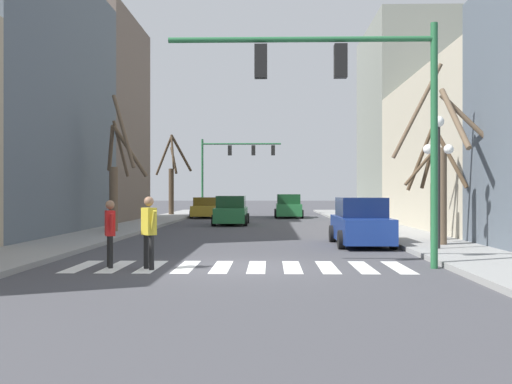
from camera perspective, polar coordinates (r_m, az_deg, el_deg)
name	(u,v)px	position (r m, az deg, el deg)	size (l,w,h in m)	color
ground_plane	(239,268)	(15.24, -1.65, -7.23)	(240.00, 240.00, 0.00)	#424247
sidewalk_right	(499,266)	(16.25, 22.14, -6.51)	(2.74, 90.00, 0.15)	gray
building_row_left	(22,111)	(30.47, -21.39, 7.22)	(6.00, 34.04, 13.10)	tan
building_row_right	(465,128)	(32.91, 19.31, 5.76)	(6.00, 40.05, 13.84)	#515B66
crosswalk_stripes	(239,267)	(15.39, -1.62, -7.14)	(8.55, 2.60, 0.01)	white
traffic_signal_near	(356,90)	(15.44, 9.49, 9.54)	(6.77, 0.28, 6.16)	#236038
traffic_signal_far	(231,159)	(50.34, -2.36, 3.19)	(6.70, 0.28, 6.38)	#236038
street_lamp_right_corner	(438,154)	(19.58, 16.97, 3.44)	(0.95, 0.36, 4.15)	black
car_parked_right_far	(361,223)	(21.83, 9.95, -2.94)	(1.96, 4.70, 1.72)	navy
car_parked_right_mid	(231,211)	(35.11, -2.38, -1.85)	(2.02, 4.45, 1.70)	#236B38
car_driving_toward_lane	(288,207)	(44.97, 3.10, -1.42)	(2.09, 4.67, 1.76)	#236B38
car_parked_left_far	(206,208)	(45.03, -4.75, -1.53)	(2.08, 4.82, 1.53)	#A38423
pedestrian_on_left_sidewalk	(110,228)	(15.61, -13.74, -3.33)	(0.35, 0.71, 1.71)	black
pedestrian_near_right_corner	(149,226)	(15.06, -10.17, -3.23)	(0.54, 0.68, 1.80)	black
street_tree_right_far	(172,176)	(48.05, -7.99, 1.48)	(2.94, 2.04, 6.38)	#473828
street_tree_left_near	(117,176)	(27.84, -13.10, 1.54)	(2.09, 2.04, 6.17)	brown
street_tree_left_far	(433,184)	(23.09, 16.54, 0.70)	(2.19, 2.11, 4.33)	brown
street_tree_left_mid	(444,170)	(21.06, 17.48, 1.98)	(3.69, 1.96, 6.13)	brown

